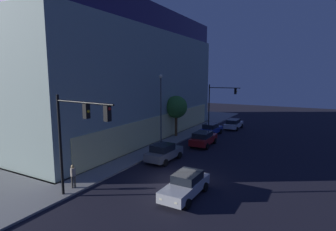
% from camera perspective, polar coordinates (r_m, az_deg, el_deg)
% --- Properties ---
extents(ground_plane, '(120.00, 120.00, 0.00)m').
position_cam_1_polar(ground_plane, '(21.75, 1.74, -13.72)').
color(ground_plane, black).
extents(modern_building, '(33.30, 24.81, 16.69)m').
position_cam_1_polar(modern_building, '(41.10, -16.23, 8.19)').
color(modern_building, '#4C4C51').
rests_on(modern_building, ground).
extents(traffic_light_near_corner, '(0.72, 5.20, 6.86)m').
position_cam_1_polar(traffic_light_near_corner, '(17.59, -18.82, -2.33)').
color(traffic_light_near_corner, black).
rests_on(traffic_light_near_corner, sidewalk_corner).
extents(traffic_light_far_corner, '(0.43, 5.01, 6.72)m').
position_cam_1_polar(traffic_light_far_corner, '(43.40, 10.69, 3.56)').
color(traffic_light_far_corner, black).
rests_on(traffic_light_far_corner, sidewalk_corner).
extents(street_lamp_sidewalk, '(0.44, 0.44, 8.24)m').
position_cam_1_polar(street_lamp_sidewalk, '(30.54, -1.53, 2.97)').
color(street_lamp_sidewalk, '#535353').
rests_on(street_lamp_sidewalk, sidewalk_corner).
extents(sidewalk_tree, '(3.00, 3.00, 5.46)m').
position_cam_1_polar(sidewalk_tree, '(35.76, 1.75, 1.80)').
color(sidewalk_tree, brown).
rests_on(sidewalk_tree, sidewalk_corner).
extents(pedestrian_waiting, '(0.36, 0.36, 1.74)m').
position_cam_1_polar(pedestrian_waiting, '(20.88, -19.59, -11.70)').
color(pedestrian_waiting, '#4C473D').
rests_on(pedestrian_waiting, sidewalk_corner).
extents(car_silver, '(4.78, 2.05, 1.59)m').
position_cam_1_polar(car_silver, '(18.94, 3.80, -14.57)').
color(car_silver, '#B7BABF').
rests_on(car_silver, ground).
extents(car_grey, '(4.45, 2.26, 1.71)m').
position_cam_1_polar(car_grey, '(26.19, -0.90, -7.85)').
color(car_grey, slate).
rests_on(car_grey, ground).
extents(car_red, '(4.80, 2.24, 1.69)m').
position_cam_1_polar(car_red, '(32.02, 7.54, -4.85)').
color(car_red, maroon).
rests_on(car_red, ground).
extents(car_blue, '(4.38, 2.17, 1.62)m').
position_cam_1_polar(car_blue, '(38.04, 9.19, -2.84)').
color(car_blue, navy).
rests_on(car_blue, ground).
extents(car_white, '(4.82, 2.10, 1.53)m').
position_cam_1_polar(car_white, '(43.07, 13.82, -1.73)').
color(car_white, silver).
rests_on(car_white, ground).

